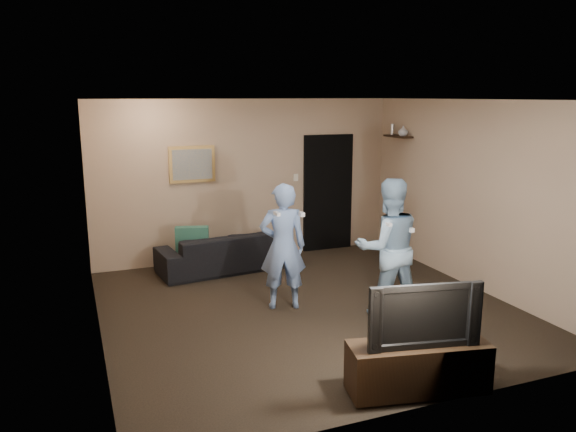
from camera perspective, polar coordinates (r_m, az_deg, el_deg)
name	(u,v)px	position (r m, az deg, el deg)	size (l,w,h in m)	color
ground	(307,308)	(7.24, 1.97, -9.31)	(5.00, 5.00, 0.00)	black
ceiling	(309,100)	(6.74, 2.13, 11.72)	(5.00, 5.00, 0.04)	silver
wall_back	(247,180)	(9.19, -4.18, 3.67)	(5.00, 0.04, 2.60)	tan
wall_front	(429,264)	(4.76, 14.17, -4.71)	(5.00, 0.04, 2.60)	tan
wall_left	(93,225)	(6.33, -19.20, -0.85)	(0.04, 5.00, 2.60)	tan
wall_right	(473,195)	(8.19, 18.33, 2.04)	(0.04, 5.00, 2.60)	tan
sofa	(224,251)	(8.72, -6.49, -3.59)	(2.02, 0.79, 0.59)	black
throw_pillow	(192,243)	(8.57, -9.70, -2.69)	(0.49, 0.16, 0.49)	#194C3E
painting_frame	(192,164)	(8.90, -9.73, 5.21)	(0.72, 0.05, 0.57)	olive
painting_canvas	(192,164)	(8.88, -9.69, 5.19)	(0.62, 0.01, 0.47)	slate
doorway	(328,193)	(9.73, 4.08, 2.36)	(0.90, 0.06, 2.00)	black
light_switch	(296,177)	(9.45, 0.80, 3.94)	(0.08, 0.02, 0.12)	silver
wall_shelf	(398,136)	(9.49, 11.12, 7.94)	(0.20, 0.60, 0.03)	black
shelf_vase	(403,131)	(9.36, 11.61, 8.46)	(0.16, 0.16, 0.16)	silver
shelf_figurine	(392,129)	(9.64, 10.55, 8.65)	(0.06, 0.06, 0.18)	#B3B3B8
tv_console	(418,367)	(5.38, 13.06, -14.70)	(1.27, 0.41, 0.45)	black
television	(421,312)	(5.16, 13.34, -9.51)	(1.03, 0.13, 0.59)	black
wii_player_left	(283,246)	(7.03, -0.53, -3.10)	(0.66, 0.55, 1.60)	#6E8BBF
wii_player_right	(388,248)	(6.90, 10.13, -3.18)	(0.92, 0.78, 1.69)	#83A4BE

